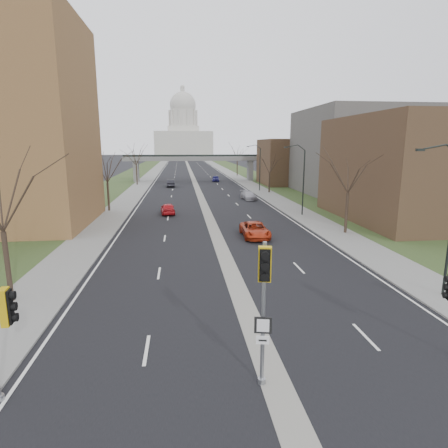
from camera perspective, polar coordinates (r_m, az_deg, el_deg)
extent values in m
plane|color=black|center=(16.03, 7.05, -21.14)|extent=(700.00, 700.00, 0.00)
cube|color=black|center=(163.29, -5.49, 8.81)|extent=(20.00, 600.00, 0.01)
cube|color=gray|center=(163.29, -5.49, 8.81)|extent=(1.20, 600.00, 0.02)
cube|color=gray|center=(163.97, -1.24, 8.89)|extent=(4.00, 600.00, 0.12)
cube|color=gray|center=(163.48, -9.74, 8.72)|extent=(4.00, 600.00, 0.12)
cube|color=#2D3E1C|center=(164.64, 0.86, 8.90)|extent=(8.00, 600.00, 0.10)
cube|color=#2D3E1C|center=(163.91, -11.86, 8.64)|extent=(8.00, 600.00, 0.10)
cube|color=brown|center=(49.38, 27.29, 7.46)|extent=(16.00, 20.00, 12.00)
cube|color=#595852|center=(72.20, 19.46, 10.29)|extent=(18.00, 22.00, 15.00)
cube|color=brown|center=(86.89, 10.50, 9.27)|extent=(14.00, 14.00, 10.00)
cube|color=slate|center=(93.84, -13.23, 7.81)|extent=(1.20, 2.50, 5.00)
cube|color=slate|center=(94.83, 3.99, 8.14)|extent=(1.20, 2.50, 5.00)
cube|color=slate|center=(93.14, -4.61, 9.91)|extent=(34.00, 3.00, 1.00)
cube|color=black|center=(93.12, -4.62, 10.34)|extent=(34.00, 0.15, 0.50)
cube|color=#BBB7AB|center=(333.04, -6.17, 12.08)|extent=(48.00, 42.00, 20.00)
cube|color=#BBB7AB|center=(333.30, -6.22, 14.14)|extent=(26.00, 26.00, 5.00)
cylinder|color=#BBB7AB|center=(333.78, -6.25, 15.68)|extent=(22.00, 22.00, 14.00)
sphere|color=#BBB7AB|center=(334.70, -6.30, 17.56)|extent=(22.00, 22.00, 22.00)
cylinder|color=#BBB7AB|center=(336.04, -6.34, 19.51)|extent=(3.60, 3.60, 4.50)
cube|color=black|center=(22.96, 27.89, 9.94)|extent=(0.45, 0.18, 0.14)
cylinder|color=black|center=(47.73, 12.01, 6.13)|extent=(0.16, 0.16, 8.00)
cube|color=black|center=(46.82, 9.52, 11.46)|extent=(0.45, 0.18, 0.14)
cylinder|color=black|center=(72.77, 5.48, 8.25)|extent=(0.16, 0.16, 8.00)
cube|color=black|center=(72.18, 3.73, 11.70)|extent=(0.45, 0.18, 0.14)
cylinder|color=#382B21|center=(24.05, -30.09, -5.66)|extent=(0.28, 0.28, 4.00)
cylinder|color=#382B21|center=(52.36, -17.21, 4.01)|extent=(0.28, 0.28, 3.75)
cylinder|color=#382B21|center=(85.81, -13.15, 7.29)|extent=(0.28, 0.28, 4.25)
cylinder|color=#382B21|center=(39.21, 18.16, 1.64)|extent=(0.28, 0.28, 4.00)
cylinder|color=#382B21|center=(70.30, 6.92, 6.25)|extent=(0.28, 0.28, 3.50)
cylinder|color=#382B21|center=(109.45, 2.02, 8.53)|extent=(0.28, 0.28, 4.25)
cube|color=#C1990B|center=(14.63, -30.37, -10.86)|extent=(0.48, 0.50, 1.28)
cylinder|color=gray|center=(13.88, 5.99, -13.70)|extent=(0.15, 0.15, 5.47)
cylinder|color=gray|center=(15.20, 5.76, -22.67)|extent=(0.29, 0.29, 0.21)
cube|color=#C1990B|center=(12.61, 6.23, -6.09)|extent=(0.52, 0.50, 1.21)
cube|color=black|center=(14.02, 5.96, -14.86)|extent=(0.63, 0.17, 0.63)
cube|color=silver|center=(14.29, 5.91, -16.93)|extent=(0.47, 0.14, 0.32)
imported|color=red|center=(48.78, -8.55, 2.36)|extent=(2.06, 4.38, 1.45)
imported|color=black|center=(80.93, -8.13, 6.16)|extent=(1.78, 4.63, 1.51)
imported|color=#B22F13|center=(36.16, 4.72, -0.89)|extent=(2.42, 5.22, 1.45)
imported|color=#A09EA5|center=(61.53, 3.72, 4.39)|extent=(2.38, 4.86, 1.36)
imported|color=navy|center=(92.50, -1.28, 6.95)|extent=(2.04, 4.31, 1.42)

